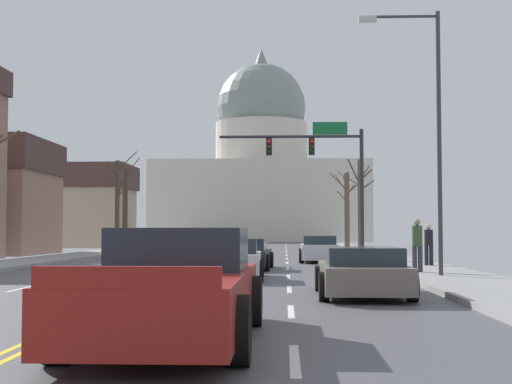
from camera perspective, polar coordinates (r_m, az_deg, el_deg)
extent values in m
cube|color=#4E4E53|center=(22.76, -6.37, -6.88)|extent=(14.00, 180.00, 0.06)
cube|color=yellow|center=(22.77, -6.67, -6.79)|extent=(0.10, 176.40, 0.00)
cube|color=yellow|center=(22.74, -6.07, -6.80)|extent=(0.10, 176.40, 0.00)
cube|color=silver|center=(8.88, 3.01, -12.82)|extent=(0.12, 2.20, 0.00)
cube|color=silver|center=(14.03, 2.72, -9.19)|extent=(0.12, 2.20, 0.00)
cube|color=silver|center=(19.21, 2.59, -7.52)|extent=(0.12, 2.20, 0.00)
cube|color=silver|center=(24.40, 2.51, -6.56)|extent=(0.12, 2.20, 0.00)
cube|color=silver|center=(29.59, 2.47, -5.93)|extent=(0.12, 2.20, 0.00)
cube|color=silver|center=(34.78, 2.43, -5.49)|extent=(0.12, 2.20, 0.00)
cube|color=silver|center=(39.98, 2.41, -5.17)|extent=(0.12, 2.20, 0.00)
cube|color=silver|center=(45.18, 2.39, -4.92)|extent=(0.12, 2.20, 0.00)
cube|color=silver|center=(50.37, 2.37, -4.72)|extent=(0.12, 2.20, 0.00)
cube|color=silver|center=(55.57, 2.36, -4.56)|extent=(0.12, 2.20, 0.00)
cube|color=silver|center=(60.77, 2.35, -4.42)|extent=(0.12, 2.20, 0.00)
cube|color=silver|center=(65.97, 2.34, -4.31)|extent=(0.12, 2.20, 0.00)
cube|color=silver|center=(71.17, 2.33, -4.22)|extent=(0.12, 2.20, 0.00)
cube|color=silver|center=(76.37, 2.33, -4.13)|extent=(0.12, 2.20, 0.00)
cube|color=silver|center=(81.56, 2.32, -4.06)|extent=(0.12, 2.20, 0.00)
cube|color=silver|center=(86.76, 2.32, -4.00)|extent=(0.12, 2.20, 0.00)
cube|color=silver|center=(20.41, -17.63, -7.12)|extent=(0.12, 2.20, 0.00)
cube|color=silver|center=(25.35, -13.62, -6.34)|extent=(0.12, 2.20, 0.00)
cube|color=silver|center=(30.38, -10.93, -5.80)|extent=(0.12, 2.20, 0.00)
cube|color=silver|center=(35.46, -9.01, -5.41)|extent=(0.12, 2.20, 0.00)
cube|color=silver|center=(40.57, -7.57, -5.11)|extent=(0.12, 2.20, 0.00)
cube|color=silver|center=(45.70, -6.46, -4.88)|extent=(0.12, 2.20, 0.00)
cube|color=silver|center=(50.84, -5.57, -4.69)|extent=(0.12, 2.20, 0.00)
cube|color=silver|center=(56.00, -4.84, -4.54)|extent=(0.12, 2.20, 0.00)
cube|color=silver|center=(61.16, -4.24, -4.41)|extent=(0.12, 2.20, 0.00)
cube|color=silver|center=(66.33, -3.74, -4.30)|extent=(0.12, 2.20, 0.00)
cube|color=silver|center=(71.50, -3.30, -4.21)|extent=(0.12, 2.20, 0.00)
cube|color=silver|center=(76.67, -2.93, -4.13)|extent=(0.12, 2.20, 0.00)
cube|color=silver|center=(81.85, -2.60, -4.06)|extent=(0.12, 2.20, 0.00)
cube|color=silver|center=(87.04, -2.31, -3.99)|extent=(0.12, 2.20, 0.00)
cube|color=gray|center=(23.07, 15.14, -6.49)|extent=(3.00, 180.00, 0.14)
cylinder|color=#28282D|center=(40.60, 8.19, -0.01)|extent=(0.22, 0.22, 6.94)
cylinder|color=#28282D|center=(40.66, 2.67, 4.30)|extent=(7.80, 0.16, 0.16)
cube|color=black|center=(40.62, 4.32, 3.52)|extent=(0.32, 0.28, 0.92)
sphere|color=red|center=(40.49, 4.33, 3.93)|extent=(0.22, 0.22, 0.22)
sphere|color=#332B05|center=(40.46, 4.33, 3.54)|extent=(0.22, 0.22, 0.22)
sphere|color=black|center=(40.43, 4.33, 3.15)|extent=(0.22, 0.22, 0.22)
cube|color=black|center=(40.60, 1.01, 3.51)|extent=(0.32, 0.28, 0.92)
sphere|color=red|center=(40.47, 1.01, 3.93)|extent=(0.22, 0.22, 0.22)
sphere|color=#332B05|center=(40.44, 1.01, 3.54)|extent=(0.22, 0.22, 0.22)
sphere|color=black|center=(40.41, 1.01, 3.14)|extent=(0.22, 0.22, 0.22)
cube|color=#146033|center=(40.81, 5.74, 4.92)|extent=(1.90, 0.06, 0.70)
cylinder|color=#333338|center=(23.66, 13.99, 3.76)|extent=(0.14, 0.14, 8.25)
cylinder|color=#333338|center=(24.25, 11.26, 13.16)|extent=(2.20, 0.09, 0.09)
cube|color=#B2B2AD|center=(24.09, 8.61, 13.08)|extent=(0.56, 0.24, 0.16)
cube|color=beige|center=(106.81, 0.42, -0.84)|extent=(30.03, 19.20, 11.08)
cylinder|color=beige|center=(107.48, 0.42, 3.74)|extent=(13.35, 13.35, 6.10)
sphere|color=gray|center=(108.23, 0.41, 6.53)|extent=(12.89, 12.89, 12.89)
cone|color=gray|center=(109.75, 0.41, 10.47)|extent=(1.80, 1.80, 2.40)
cube|color=silver|center=(35.73, 4.90, -4.61)|extent=(1.77, 4.52, 0.70)
cube|color=#232D38|center=(35.30, 4.91, -3.72)|extent=(1.53, 2.20, 0.42)
cylinder|color=black|center=(37.12, 3.50, -4.84)|extent=(0.23, 0.64, 0.64)
cylinder|color=black|center=(37.17, 6.15, -4.83)|extent=(0.23, 0.64, 0.64)
cylinder|color=black|center=(34.33, 3.55, -4.99)|extent=(0.23, 0.64, 0.64)
cylinder|color=black|center=(34.39, 6.40, -4.98)|extent=(0.23, 0.64, 0.64)
cube|color=black|center=(29.07, -0.84, -5.09)|extent=(2.01, 4.66, 0.59)
cube|color=#232D38|center=(28.87, -0.87, -4.06)|extent=(1.69, 2.09, 0.46)
cylinder|color=black|center=(30.59, -2.33, -5.24)|extent=(0.24, 0.65, 0.64)
cylinder|color=black|center=(30.43, 1.13, -5.25)|extent=(0.24, 0.65, 0.64)
cylinder|color=black|center=(27.76, -3.01, -5.47)|extent=(0.24, 0.65, 0.64)
cylinder|color=black|center=(27.59, 0.81, -5.49)|extent=(0.24, 0.65, 0.64)
cube|color=silver|center=(23.24, -1.96, -5.53)|extent=(1.94, 4.45, 0.66)
cube|color=#232D38|center=(22.94, -1.99, -4.17)|extent=(1.67, 2.17, 0.46)
cylinder|color=black|center=(24.67, -3.95, -5.77)|extent=(0.23, 0.64, 0.64)
cylinder|color=black|center=(24.58, 0.36, -5.79)|extent=(0.23, 0.64, 0.64)
cylinder|color=black|center=(21.95, -4.56, -6.12)|extent=(0.23, 0.64, 0.64)
cylinder|color=black|center=(21.85, 0.29, -6.14)|extent=(0.23, 0.64, 0.64)
cube|color=#6B6056|center=(17.40, 8.19, -6.48)|extent=(1.92, 4.49, 0.58)
cube|color=#232D38|center=(16.98, 8.30, -4.92)|extent=(1.67, 2.13, 0.40)
cylinder|color=black|center=(18.73, 4.93, -6.65)|extent=(0.23, 0.64, 0.64)
cylinder|color=black|center=(18.89, 10.65, -6.58)|extent=(0.23, 0.64, 0.64)
cylinder|color=black|center=(15.97, 5.28, -7.29)|extent=(0.23, 0.64, 0.64)
cylinder|color=black|center=(16.16, 11.98, -7.19)|extent=(0.23, 0.64, 0.64)
cube|color=maroon|center=(10.22, -6.51, -8.23)|extent=(2.07, 5.80, 0.73)
cube|color=#1E2833|center=(10.99, -5.82, -4.38)|extent=(1.89, 1.98, 0.61)
cube|color=maroon|center=(7.41, -9.96, -6.52)|extent=(1.88, 0.11, 0.22)
cylinder|color=black|center=(12.13, -10.03, -8.24)|extent=(0.28, 0.80, 0.80)
cylinder|color=black|center=(11.86, -0.24, -8.41)|extent=(0.28, 0.80, 0.80)
cylinder|color=black|center=(8.79, -15.04, -10.21)|extent=(0.28, 0.80, 0.80)
cylinder|color=black|center=(8.41, -1.42, -10.64)|extent=(0.28, 0.80, 0.80)
cube|color=#9EA3A8|center=(50.19, -7.68, -4.17)|extent=(1.97, 4.40, 0.62)
cube|color=#232D38|center=(50.56, -7.61, -3.56)|extent=(1.70, 2.09, 0.45)
cylinder|color=black|center=(48.72, -6.82, -4.39)|extent=(0.23, 0.64, 0.64)
cylinder|color=black|center=(49.02, -9.02, -4.36)|extent=(0.23, 0.64, 0.64)
cylinder|color=black|center=(51.40, -6.40, -4.31)|extent=(0.23, 0.64, 0.64)
cylinder|color=black|center=(51.68, -8.49, -4.29)|extent=(0.23, 0.64, 0.64)
cube|color=navy|center=(58.30, -2.79, -4.05)|extent=(1.83, 4.68, 0.56)
cube|color=#232D38|center=(58.63, -2.76, -3.56)|extent=(1.61, 2.09, 0.44)
cylinder|color=black|center=(56.78, -2.00, -4.21)|extent=(0.22, 0.64, 0.64)
cylinder|color=black|center=(56.95, -3.84, -4.20)|extent=(0.22, 0.64, 0.64)
cylinder|color=black|center=(59.67, -1.79, -4.15)|extent=(0.22, 0.64, 0.64)
cylinder|color=black|center=(59.83, -3.54, -4.14)|extent=(0.22, 0.64, 0.64)
cube|color=tan|center=(69.13, -15.22, -1.97)|extent=(13.30, 7.09, 5.25)
cube|color=#47332D|center=(69.29, -15.18, 1.10)|extent=(13.83, 7.37, 2.17)
cylinder|color=brown|center=(64.15, 7.09, -1.34)|extent=(0.35, 0.35, 6.42)
cylinder|color=brown|center=(64.87, 7.03, 0.64)|extent=(0.11, 1.32, 1.37)
cylinder|color=brown|center=(63.95, 6.92, 0.82)|extent=(0.55, 0.73, 0.88)
cylinder|color=brown|center=(64.70, 7.33, 0.22)|extent=(0.71, 0.96, 0.83)
cylinder|color=brown|center=(64.40, 7.40, 0.22)|extent=(0.85, 0.42, 0.83)
cylinder|color=brown|center=(64.16, 6.61, 0.60)|extent=(1.12, 0.16, 1.69)
cylinder|color=brown|center=(63.96, 6.71, 1.25)|extent=(0.93, 0.68, 0.81)
cylinder|color=#423328|center=(56.19, -10.10, -1.25)|extent=(0.40, 0.40, 6.09)
cylinder|color=#423328|center=(56.79, -10.32, 1.60)|extent=(0.74, 0.85, 1.46)
cylinder|color=#423328|center=(56.35, -9.54, 1.98)|extent=(1.10, 0.24, 1.32)
cylinder|color=#423328|center=(56.97, -9.94, -0.09)|extent=(0.10, 1.54, 1.06)
cylinder|color=#423328|center=(55.92, -10.86, 1.00)|extent=(1.41, 1.17, 1.03)
cylinder|color=#423328|center=(56.71, -10.28, 0.92)|extent=(0.68, 0.84, 0.64)
cylinder|color=brown|center=(48.85, 8.02, -1.03)|extent=(0.26, 0.26, 6.06)
cylinder|color=brown|center=(48.56, 7.57, 1.58)|extent=(0.95, 0.91, 1.64)
cylinder|color=brown|center=(48.62, 8.46, 1.27)|extent=(0.83, 0.88, 0.79)
cylinder|color=brown|center=(48.94, 8.38, 1.45)|extent=(0.72, 0.23, 1.02)
cylinder|color=brown|center=(49.02, 7.46, 0.85)|extent=(0.96, 0.34, 0.72)
cylinder|color=brown|center=(48.17, 7.95, 0.19)|extent=(0.32, 1.50, 1.34)
cylinder|color=brown|center=(48.44, 8.54, 0.48)|extent=(0.91, 1.12, 0.70)
cylinder|color=brown|center=(57.46, 6.97, -1.46)|extent=(0.24, 0.24, 5.80)
cylinder|color=brown|center=(57.52, 6.62, -0.30)|extent=(0.74, 0.16, 0.82)
cylinder|color=brown|center=(57.57, 6.35, 0.85)|extent=(1.27, 0.18, 1.29)
cylinder|color=brown|center=(58.07, 6.95, 0.22)|extent=(0.20, 1.14, 0.89)
cylinder|color=brown|center=(57.51, 7.39, 0.17)|extent=(0.94, 0.23, 0.79)
cylinder|color=#4C3D2D|center=(50.11, -10.68, -1.05)|extent=(0.31, 0.31, 6.07)
cylinder|color=#4C3D2D|center=(49.89, -9.93, 2.40)|extent=(1.46, 0.61, 1.21)
cylinder|color=#4C3D2D|center=(50.06, -10.04, 0.15)|extent=(1.17, 0.13, 0.82)
cylinder|color=#4C3D2D|center=(50.87, -10.54, 0.95)|extent=(0.17, 1.41, 1.06)
cylinder|color=#4C3D2D|center=(50.53, -11.07, 1.70)|extent=(0.98, 0.53, 1.21)
cylinder|color=#4C3D2D|center=(50.20, -11.52, 1.15)|extent=(1.52, 0.44, 0.81)
cylinder|color=#4C3D2D|center=(49.90, -10.05, 0.69)|extent=(1.23, 0.41, 1.55)
cylinder|color=black|center=(30.13, 13.05, -4.75)|extent=(0.16, 0.16, 0.83)
cylinder|color=black|center=(30.16, 13.40, -4.75)|extent=(0.16, 0.16, 0.83)
cylinder|color=black|center=(30.13, 13.21, -3.44)|extent=(0.34, 0.34, 0.62)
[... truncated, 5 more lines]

